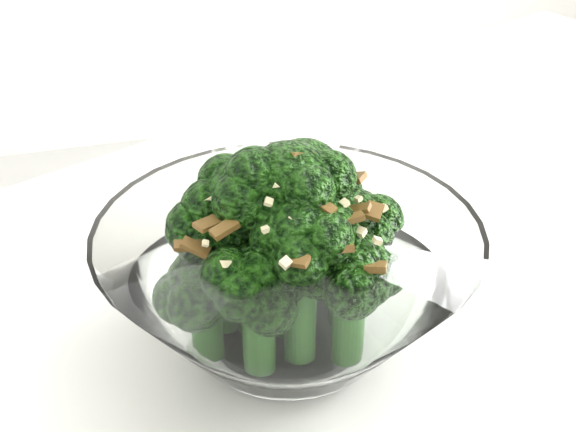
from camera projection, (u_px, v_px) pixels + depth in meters
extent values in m
cube|color=white|center=(471.00, 396.00, 0.55)|extent=(1.42, 1.21, 0.04)
cylinder|color=white|center=(511.00, 297.00, 1.27)|extent=(0.04, 0.04, 0.71)
cylinder|color=white|center=(288.00, 341.00, 0.56)|extent=(0.10, 0.10, 0.01)
cylinder|color=#215315|center=(303.00, 255.00, 0.56)|extent=(0.02, 0.02, 0.08)
sphere|color=#1A4A0D|center=(304.00, 180.00, 0.53)|extent=(0.05, 0.05, 0.05)
cylinder|color=#215315|center=(223.00, 289.00, 0.55)|extent=(0.02, 0.02, 0.06)
sphere|color=#1A4A0D|center=(221.00, 233.00, 0.53)|extent=(0.05, 0.05, 0.05)
cylinder|color=#215315|center=(259.00, 336.00, 0.51)|extent=(0.02, 0.02, 0.05)
sphere|color=#1A4A0D|center=(258.00, 284.00, 0.49)|extent=(0.04, 0.04, 0.04)
cylinder|color=#215315|center=(300.00, 307.00, 0.52)|extent=(0.02, 0.02, 0.08)
sphere|color=#1A4A0D|center=(301.00, 235.00, 0.49)|extent=(0.05, 0.05, 0.05)
cylinder|color=#215315|center=(344.00, 263.00, 0.58)|extent=(0.02, 0.02, 0.04)
sphere|color=#1A4A0D|center=(346.00, 221.00, 0.57)|extent=(0.04, 0.04, 0.04)
cylinder|color=#215315|center=(348.00, 325.00, 0.52)|extent=(0.02, 0.02, 0.06)
sphere|color=#1A4A0D|center=(351.00, 270.00, 0.50)|extent=(0.05, 0.05, 0.05)
cylinder|color=#215315|center=(345.00, 282.00, 0.55)|extent=(0.02, 0.02, 0.06)
sphere|color=#1A4A0D|center=(348.00, 224.00, 0.53)|extent=(0.05, 0.05, 0.05)
cylinder|color=#215315|center=(250.00, 275.00, 0.54)|extent=(0.02, 0.02, 0.08)
sphere|color=#1A4A0D|center=(248.00, 201.00, 0.51)|extent=(0.05, 0.05, 0.05)
cylinder|color=#215315|center=(288.00, 273.00, 0.53)|extent=(0.02, 0.02, 0.09)
sphere|color=#1A4A0D|center=(288.00, 188.00, 0.50)|extent=(0.06, 0.06, 0.06)
cylinder|color=#215315|center=(207.00, 329.00, 0.53)|extent=(0.02, 0.02, 0.04)
sphere|color=#1A4A0D|center=(205.00, 285.00, 0.51)|extent=(0.04, 0.04, 0.04)
cylinder|color=#215315|center=(276.00, 258.00, 0.59)|extent=(0.02, 0.02, 0.05)
sphere|color=#1A4A0D|center=(276.00, 215.00, 0.57)|extent=(0.04, 0.04, 0.04)
cube|color=brown|center=(336.00, 171.00, 0.55)|extent=(0.01, 0.01, 0.00)
cube|color=brown|center=(253.00, 166.00, 0.50)|extent=(0.02, 0.01, 0.00)
cube|color=brown|center=(251.00, 167.00, 0.53)|extent=(0.02, 0.02, 0.01)
cube|color=brown|center=(283.00, 157.00, 0.51)|extent=(0.02, 0.02, 0.00)
cube|color=brown|center=(322.00, 204.00, 0.48)|extent=(0.02, 0.02, 0.01)
cube|color=brown|center=(310.00, 167.00, 0.57)|extent=(0.01, 0.02, 0.01)
cube|color=brown|center=(327.00, 164.00, 0.55)|extent=(0.02, 0.02, 0.01)
cube|color=brown|center=(300.00, 154.00, 0.49)|extent=(0.02, 0.01, 0.01)
cube|color=brown|center=(204.00, 199.00, 0.51)|extent=(0.02, 0.01, 0.01)
cube|color=brown|center=(272.00, 165.00, 0.53)|extent=(0.01, 0.01, 0.01)
cube|color=brown|center=(226.00, 192.00, 0.50)|extent=(0.01, 0.02, 0.01)
cube|color=brown|center=(375.00, 267.00, 0.48)|extent=(0.01, 0.01, 0.01)
cube|color=brown|center=(297.00, 260.00, 0.46)|extent=(0.02, 0.01, 0.01)
cube|color=brown|center=(352.00, 218.00, 0.48)|extent=(0.01, 0.01, 0.01)
cube|color=brown|center=(224.00, 229.00, 0.48)|extent=(0.02, 0.01, 0.01)
cube|color=brown|center=(195.00, 247.00, 0.49)|extent=(0.02, 0.01, 0.01)
cube|color=brown|center=(268.00, 164.00, 0.56)|extent=(0.01, 0.02, 0.00)
cube|color=brown|center=(235.00, 172.00, 0.56)|extent=(0.01, 0.01, 0.01)
cube|color=brown|center=(350.00, 181.00, 0.52)|extent=(0.02, 0.02, 0.01)
cube|color=brown|center=(348.00, 176.00, 0.55)|extent=(0.01, 0.02, 0.00)
cube|color=brown|center=(305.00, 164.00, 0.56)|extent=(0.01, 0.02, 0.01)
cube|color=brown|center=(374.00, 211.00, 0.50)|extent=(0.02, 0.02, 0.01)
cube|color=brown|center=(208.00, 224.00, 0.49)|extent=(0.02, 0.02, 0.00)
cube|color=brown|center=(358.00, 209.00, 0.50)|extent=(0.02, 0.01, 0.01)
cube|color=brown|center=(187.00, 246.00, 0.49)|extent=(0.02, 0.01, 0.01)
cube|color=brown|center=(330.00, 173.00, 0.54)|extent=(0.01, 0.02, 0.01)
cube|color=brown|center=(352.00, 178.00, 0.51)|extent=(0.02, 0.02, 0.01)
cube|color=brown|center=(340.00, 248.00, 0.47)|extent=(0.02, 0.01, 0.01)
cube|color=brown|center=(341.00, 176.00, 0.53)|extent=(0.02, 0.01, 0.01)
cube|color=brown|center=(270.00, 169.00, 0.55)|extent=(0.02, 0.02, 0.01)
cube|color=beige|center=(234.00, 184.00, 0.50)|extent=(0.01, 0.01, 0.01)
cube|color=beige|center=(278.00, 186.00, 0.48)|extent=(0.01, 0.01, 0.01)
cube|color=beige|center=(328.00, 169.00, 0.56)|extent=(0.01, 0.01, 0.00)
cube|color=beige|center=(361.00, 232.00, 0.49)|extent=(0.01, 0.01, 0.01)
cube|color=beige|center=(345.00, 203.00, 0.49)|extent=(0.01, 0.01, 0.00)
cube|color=beige|center=(265.00, 229.00, 0.47)|extent=(0.00, 0.00, 0.00)
cube|color=beige|center=(377.00, 241.00, 0.48)|extent=(0.01, 0.01, 0.01)
cube|color=beige|center=(226.00, 264.00, 0.47)|extent=(0.01, 0.01, 0.01)
cube|color=beige|center=(193.00, 197.00, 0.52)|extent=(0.01, 0.01, 0.01)
cube|color=beige|center=(205.00, 243.00, 0.48)|extent=(0.00, 0.00, 0.00)
cube|color=beige|center=(222.00, 178.00, 0.52)|extent=(0.01, 0.01, 0.01)
cube|color=beige|center=(210.00, 200.00, 0.50)|extent=(0.01, 0.01, 0.01)
cube|color=beige|center=(292.00, 219.00, 0.47)|extent=(0.01, 0.01, 0.00)
cube|color=beige|center=(256.00, 161.00, 0.55)|extent=(0.01, 0.01, 0.01)
cube|color=beige|center=(234.00, 183.00, 0.49)|extent=(0.01, 0.01, 0.00)
cube|color=beige|center=(235.00, 172.00, 0.52)|extent=(0.01, 0.01, 0.01)
cube|color=beige|center=(307.00, 232.00, 0.47)|extent=(0.01, 0.01, 0.00)
cube|color=beige|center=(269.00, 202.00, 0.48)|extent=(0.01, 0.01, 0.01)
cube|color=beige|center=(327.00, 173.00, 0.49)|extent=(0.01, 0.00, 0.00)
cube|color=beige|center=(286.00, 263.00, 0.46)|extent=(0.01, 0.01, 0.01)
cube|color=beige|center=(291.00, 163.00, 0.55)|extent=(0.01, 0.01, 0.00)
cube|color=beige|center=(252.00, 163.00, 0.50)|extent=(0.01, 0.01, 0.00)
cube|color=beige|center=(384.00, 208.00, 0.51)|extent=(0.01, 0.01, 0.00)
cube|color=beige|center=(358.00, 199.00, 0.50)|extent=(0.01, 0.01, 0.00)
cube|color=beige|center=(224.00, 190.00, 0.50)|extent=(0.00, 0.00, 0.00)
cube|color=beige|center=(228.00, 179.00, 0.54)|extent=(0.01, 0.01, 0.00)
cube|color=beige|center=(217.00, 192.00, 0.51)|extent=(0.01, 0.01, 0.01)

